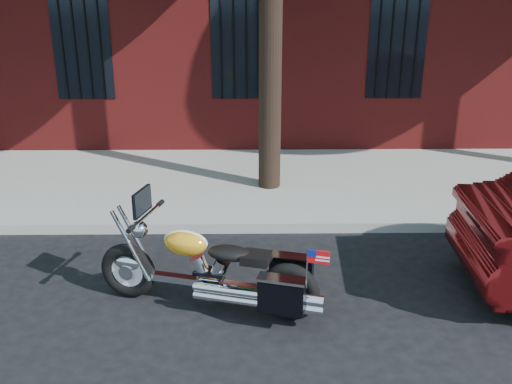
{
  "coord_description": "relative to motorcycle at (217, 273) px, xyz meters",
  "views": [
    {
      "loc": [
        0.17,
        -6.08,
        3.38
      ],
      "look_at": [
        0.25,
        0.8,
        0.82
      ],
      "focal_mm": 40.0,
      "sensor_mm": 36.0,
      "label": 1
    }
  ],
  "objects": [
    {
      "name": "ground",
      "position": [
        0.18,
        0.67,
        -0.44
      ],
      "size": [
        120.0,
        120.0,
        0.0
      ],
      "primitive_type": "plane",
      "color": "black",
      "rests_on": "ground"
    },
    {
      "name": "curb",
      "position": [
        0.18,
        2.05,
        -0.37
      ],
      "size": [
        40.0,
        0.16,
        0.15
      ],
      "primitive_type": "cube",
      "color": "gray",
      "rests_on": "ground"
    },
    {
      "name": "sidewalk",
      "position": [
        0.18,
        3.93,
        -0.37
      ],
      "size": [
        40.0,
        3.6,
        0.15
      ],
      "primitive_type": "cube",
      "color": "gray",
      "rests_on": "ground"
    },
    {
      "name": "motorcycle",
      "position": [
        0.0,
        0.0,
        0.0
      ],
      "size": [
        2.45,
        1.19,
        1.31
      ],
      "rotation": [
        0.0,
        0.0,
        -0.27
      ],
      "color": "black",
      "rests_on": "ground"
    }
  ]
}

